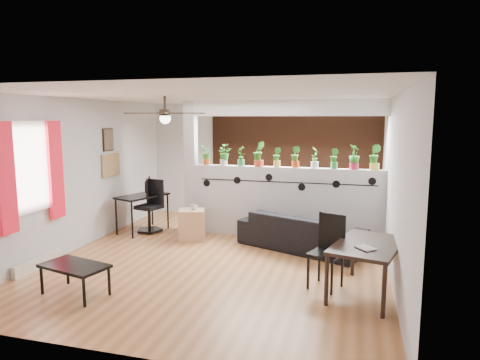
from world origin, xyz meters
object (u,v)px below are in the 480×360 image
Objects in this scene: potted_plant_7 at (334,158)px; potted_plant_8 at (354,156)px; potted_plant_1 at (224,154)px; cup at (194,207)px; potted_plant_4 at (277,156)px; coffee_table at (75,268)px; ceiling_fan at (165,115)px; potted_plant_6 at (315,156)px; potted_plant_0 at (207,155)px; office_chair at (151,209)px; potted_plant_9 at (375,156)px; potted_plant_3 at (259,153)px; cube_shelf at (192,225)px; potted_plant_2 at (241,155)px; dining_table at (368,249)px; computer_desk at (142,198)px; potted_plant_5 at (296,156)px; folding_chair at (329,244)px; sofa at (301,232)px.

potted_plant_8 is at bearing -0.00° from potted_plant_7.
potted_plant_1 is 3.22× the size of cup.
coffee_table is (-2.00, -3.39, -1.19)m from potted_plant_4.
potted_plant_6 is at bearing 40.24° from ceiling_fan.
potted_plant_0 is at bearing 180.00° from potted_plant_1.
ceiling_fan is at bearing -54.65° from office_chair.
coffee_table is (-2.70, -3.39, -1.20)m from potted_plant_6.
potted_plant_7 is at bearing 14.47° from cup.
potted_plant_8 reaches higher than potted_plant_0.
office_chair reaches higher than cup.
potted_plant_8 is 0.35m from potted_plant_9.
potted_plant_1 is 0.88× the size of potted_plant_9.
potted_plant_1 is 0.84× the size of potted_plant_3.
potted_plant_8 is 0.78× the size of cube_shelf.
potted_plant_0 is 0.37× the size of office_chair.
cube_shelf is (-0.78, -0.64, -1.27)m from potted_plant_2.
potted_plant_2 is at bearing 180.00° from potted_plant_8.
potted_plant_4 reaches higher than cup.
potted_plant_8 is (1.76, -0.00, -0.02)m from potted_plant_3.
dining_table is 3.77m from coffee_table.
potted_plant_9 is at bearing 4.41° from computer_desk.
computer_desk is (-4.41, -0.34, -0.92)m from potted_plant_9.
ceiling_fan is 3.18× the size of potted_plant_4.
potted_plant_7 is at bearing 0.00° from potted_plant_5.
potted_plant_7 reaches higher than coffee_table.
potted_plant_3 is at bearing 180.00° from potted_plant_8.
office_chair is at bearing -174.03° from potted_plant_5.
potted_plant_5 is (1.40, 0.00, -0.00)m from potted_plant_1.
ceiling_fan is 3.54m from dining_table.
ceiling_fan is at bearing -89.74° from cup.
office_chair is 1.03× the size of folding_chair.
dining_table is at bearing -68.74° from potted_plant_6.
sofa is (-0.85, -0.65, -1.29)m from potted_plant_8.
potted_plant_7 is (2.11, 0.00, -0.01)m from potted_plant_1.
potted_plant_6 is (2.11, -0.00, 0.01)m from potted_plant_0.
potted_plant_5 reaches higher than potted_plant_2.
potted_plant_0 is 3.02× the size of cup.
potted_plant_7 is (2.46, 0.00, -0.00)m from potted_plant_0.
potted_plant_7 reaches higher than sofa.
potted_plant_2 is 0.34× the size of computer_desk.
potted_plant_1 reaches higher than cube_shelf.
coffee_table is (-3.62, -1.02, -0.25)m from dining_table.
ceiling_fan is at bearing -105.64° from cube_shelf.
potted_plant_9 reaches higher than coffee_table.
potted_plant_6 is at bearing -81.36° from sofa.
dining_table reaches higher than coffee_table.
cup is 1.26m from computer_desk.
office_chair is (-4.25, -0.30, -1.14)m from potted_plant_9.
office_chair is at bearing 125.35° from ceiling_fan.
potted_plant_1 is 0.35× the size of computer_desk.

